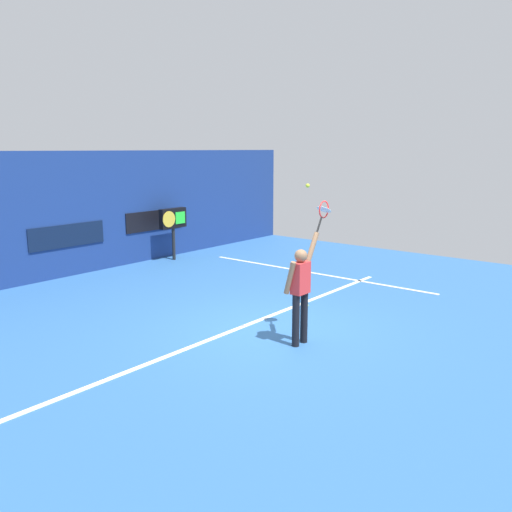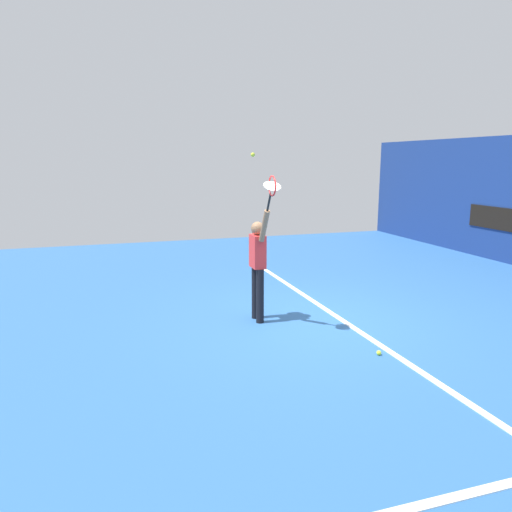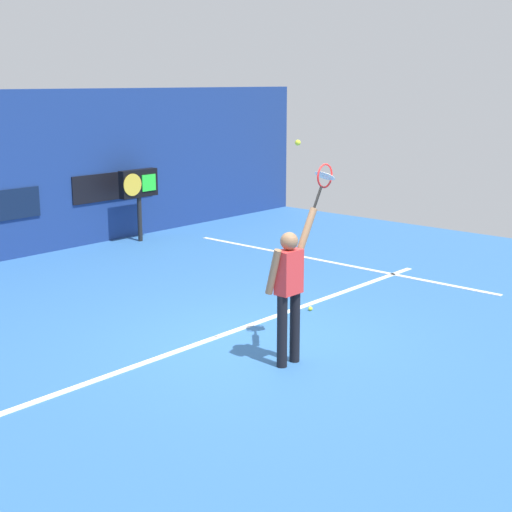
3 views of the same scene
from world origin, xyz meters
name	(u,v)px [view 1 (image 1 of 3)]	position (x,y,z in m)	size (l,w,h in m)	color
ground_plane	(274,330)	(0.00, 0.00, 0.00)	(18.00, 18.00, 0.00)	#2D609E
back_wall	(63,215)	(0.00, 6.98, 1.65)	(18.00, 0.20, 3.31)	navy
sponsor_banner_center	(67,236)	(0.00, 6.86, 1.10)	(2.20, 0.03, 0.60)	#0C1933
sponsor_banner_starboard	(155,220)	(3.00, 6.86, 1.21)	(2.20, 0.03, 0.60)	black
court_baseline	(250,324)	(0.00, 0.58, 0.01)	(10.00, 0.10, 0.01)	white
court_sideline	(313,273)	(4.42, 2.00, 0.01)	(0.10, 7.00, 0.01)	white
tennis_player	(300,288)	(-0.29, -0.78, 1.01)	(0.77, 0.31, 1.94)	black
tennis_racket	(323,211)	(0.38, -0.79, 2.28)	(0.44, 0.27, 0.61)	black
tennis_ball	(308,186)	(-0.27, -0.88, 2.77)	(0.07, 0.07, 0.07)	#CCE033
scoreboard_clock	(173,220)	(3.25, 6.33, 1.22)	(0.96, 0.20, 1.59)	black
spare_ball	(307,305)	(1.66, 0.36, 0.03)	(0.07, 0.07, 0.07)	#CCE033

